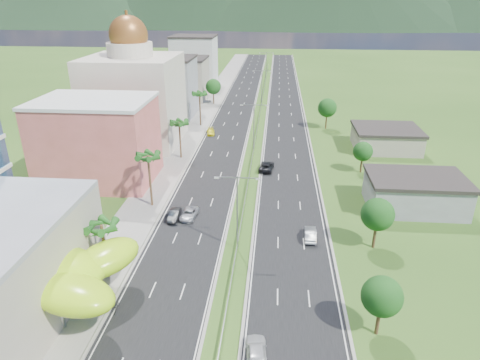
# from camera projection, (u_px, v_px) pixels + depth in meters

# --- Properties ---
(ground) EXTENTS (500.00, 500.00, 0.00)m
(ground) POSITION_uv_depth(u_px,v_px,m) (230.00, 294.00, 50.66)
(ground) COLOR #2D5119
(ground) RESTS_ON ground
(road_left) EXTENTS (11.00, 260.00, 0.04)m
(road_left) POSITION_uv_depth(u_px,v_px,m) (237.00, 108.00, 133.47)
(road_left) COLOR black
(road_left) RESTS_ON ground
(road_right) EXTENTS (11.00, 260.00, 0.04)m
(road_right) POSITION_uv_depth(u_px,v_px,m) (285.00, 109.00, 132.29)
(road_right) COLOR black
(road_right) RESTS_ON ground
(sidewalk_left) EXTENTS (7.00, 260.00, 0.12)m
(sidewalk_left) POSITION_uv_depth(u_px,v_px,m) (207.00, 107.00, 134.20)
(sidewalk_left) COLOR gray
(sidewalk_left) RESTS_ON ground
(median_guardrail) EXTENTS (0.10, 216.06, 0.76)m
(median_guardrail) POSITION_uv_depth(u_px,v_px,m) (258.00, 123.00, 116.19)
(median_guardrail) COLOR gray
(median_guardrail) RESTS_ON ground
(streetlight_median_b) EXTENTS (6.04, 0.25, 11.00)m
(streetlight_median_b) POSITION_uv_depth(u_px,v_px,m) (237.00, 205.00, 57.11)
(streetlight_median_b) COLOR gray
(streetlight_median_b) RESTS_ON ground
(streetlight_median_c) EXTENTS (6.04, 0.25, 11.00)m
(streetlight_median_c) POSITION_uv_depth(u_px,v_px,m) (254.00, 123.00, 93.65)
(streetlight_median_c) COLOR gray
(streetlight_median_c) RESTS_ON ground
(streetlight_median_d) EXTENTS (6.04, 0.25, 11.00)m
(streetlight_median_d) POSITION_uv_depth(u_px,v_px,m) (262.00, 84.00, 134.76)
(streetlight_median_d) COLOR gray
(streetlight_median_d) RESTS_ON ground
(streetlight_median_e) EXTENTS (6.04, 0.25, 11.00)m
(streetlight_median_e) POSITION_uv_depth(u_px,v_px,m) (266.00, 63.00, 175.87)
(streetlight_median_e) COLOR gray
(streetlight_median_e) RESTS_ON ground
(lime_canopy) EXTENTS (18.00, 15.00, 7.40)m
(lime_canopy) POSITION_uv_depth(u_px,v_px,m) (43.00, 271.00, 46.58)
(lime_canopy) COLOR #A9E416
(lime_canopy) RESTS_ON ground
(pink_shophouse) EXTENTS (20.00, 15.00, 15.00)m
(pink_shophouse) POSITION_uv_depth(u_px,v_px,m) (98.00, 142.00, 79.11)
(pink_shophouse) COLOR #C15A4F
(pink_shophouse) RESTS_ON ground
(domed_building) EXTENTS (20.00, 20.00, 28.70)m
(domed_building) POSITION_uv_depth(u_px,v_px,m) (134.00, 95.00, 98.58)
(domed_building) COLOR beige
(domed_building) RESTS_ON ground
(midrise_grey) EXTENTS (16.00, 15.00, 16.00)m
(midrise_grey) POSITION_uv_depth(u_px,v_px,m) (166.00, 88.00, 122.68)
(midrise_grey) COLOR gray
(midrise_grey) RESTS_ON ground
(midrise_beige) EXTENTS (16.00, 15.00, 13.00)m
(midrise_beige) POSITION_uv_depth(u_px,v_px,m) (182.00, 79.00, 143.38)
(midrise_beige) COLOR #A09784
(midrise_beige) RESTS_ON ground
(midrise_white) EXTENTS (16.00, 15.00, 18.00)m
(midrise_white) POSITION_uv_depth(u_px,v_px,m) (195.00, 62.00, 163.39)
(midrise_white) COLOR silver
(midrise_white) RESTS_ON ground
(shed_near) EXTENTS (15.00, 10.00, 5.00)m
(shed_near) POSITION_uv_depth(u_px,v_px,m) (415.00, 194.00, 70.31)
(shed_near) COLOR gray
(shed_near) RESTS_ON ground
(shed_far) EXTENTS (14.00, 12.00, 4.40)m
(shed_far) POSITION_uv_depth(u_px,v_px,m) (386.00, 139.00, 97.68)
(shed_far) COLOR #A09784
(shed_far) RESTS_ON ground
(palm_tree_b) EXTENTS (3.60, 3.60, 8.10)m
(palm_tree_b) POSITION_uv_depth(u_px,v_px,m) (102.00, 228.00, 50.89)
(palm_tree_b) COLOR #47301C
(palm_tree_b) RESTS_ON ground
(palm_tree_c) EXTENTS (3.60, 3.60, 9.60)m
(palm_tree_c) POSITION_uv_depth(u_px,v_px,m) (148.00, 158.00, 68.59)
(palm_tree_c) COLOR #47301C
(palm_tree_c) RESTS_ON ground
(palm_tree_d) EXTENTS (3.60, 3.60, 8.60)m
(palm_tree_d) POSITION_uv_depth(u_px,v_px,m) (179.00, 124.00, 89.98)
(palm_tree_d) COLOR #47301C
(palm_tree_d) RESTS_ON ground
(palm_tree_e) EXTENTS (3.60, 3.60, 9.40)m
(palm_tree_e) POSITION_uv_depth(u_px,v_px,m) (200.00, 95.00, 112.52)
(palm_tree_e) COLOR #47301C
(palm_tree_e) RESTS_ON ground
(leafy_tree_lfar) EXTENTS (4.90, 4.90, 8.05)m
(leafy_tree_lfar) POSITION_uv_depth(u_px,v_px,m) (213.00, 87.00, 136.45)
(leafy_tree_lfar) COLOR #47301C
(leafy_tree_lfar) RESTS_ON ground
(leafy_tree_ra) EXTENTS (4.20, 4.20, 6.90)m
(leafy_tree_ra) POSITION_uv_depth(u_px,v_px,m) (382.00, 297.00, 42.93)
(leafy_tree_ra) COLOR #47301C
(leafy_tree_ra) RESTS_ON ground
(leafy_tree_rb) EXTENTS (4.55, 4.55, 7.47)m
(leafy_tree_rb) POSITION_uv_depth(u_px,v_px,m) (378.00, 215.00, 58.07)
(leafy_tree_rb) COLOR #47301C
(leafy_tree_rb) RESTS_ON ground
(leafy_tree_rc) EXTENTS (3.85, 3.85, 6.33)m
(leafy_tree_rc) POSITION_uv_depth(u_px,v_px,m) (363.00, 152.00, 83.73)
(leafy_tree_rc) COLOR #47301C
(leafy_tree_rc) RESTS_ON ground
(leafy_tree_rd) EXTENTS (4.90, 4.90, 8.05)m
(leafy_tree_rd) POSITION_uv_depth(u_px,v_px,m) (327.00, 108.00, 110.97)
(leafy_tree_rd) COLOR #47301C
(leafy_tree_rd) RESTS_ON ground
(mountain_ridge) EXTENTS (860.00, 140.00, 90.00)m
(mountain_ridge) POSITION_uv_depth(u_px,v_px,m) (331.00, 28.00, 457.07)
(mountain_ridge) COLOR black
(mountain_ridge) RESTS_ON ground
(car_dark_left) EXTENTS (1.55, 4.35, 1.43)m
(car_dark_left) POSITION_uv_depth(u_px,v_px,m) (174.00, 215.00, 67.33)
(car_dark_left) COLOR black
(car_dark_left) RESTS_ON road_left
(car_silver_mid_left) EXTENTS (2.62, 4.91, 1.31)m
(car_silver_mid_left) POSITION_uv_depth(u_px,v_px,m) (189.00, 214.00, 67.76)
(car_silver_mid_left) COLOR #97999E
(car_silver_mid_left) RESTS_ON road_left
(car_yellow_far_left) EXTENTS (2.55, 4.78, 1.32)m
(car_yellow_far_left) POSITION_uv_depth(u_px,v_px,m) (211.00, 132.00, 108.29)
(car_yellow_far_left) COLOR yellow
(car_yellow_far_left) RESTS_ON road_left
(car_white_near_right) EXTENTS (2.56, 5.31, 1.75)m
(car_white_near_right) POSITION_uv_depth(u_px,v_px,m) (256.00, 353.00, 41.21)
(car_white_near_right) COLOR silver
(car_white_near_right) RESTS_ON road_right
(car_silver_right) EXTENTS (1.78, 4.66, 1.52)m
(car_silver_right) POSITION_uv_depth(u_px,v_px,m) (310.00, 234.00, 61.89)
(car_silver_right) COLOR #929499
(car_silver_right) RESTS_ON road_right
(car_dark_far_right) EXTENTS (3.23, 5.88, 1.56)m
(car_dark_far_right) POSITION_uv_depth(u_px,v_px,m) (267.00, 166.00, 86.16)
(car_dark_far_right) COLOR black
(car_dark_far_right) RESTS_ON road_right
(motorcycle) EXTENTS (0.75, 1.82, 1.13)m
(motorcycle) POSITION_uv_depth(u_px,v_px,m) (117.00, 306.00, 47.79)
(motorcycle) COLOR black
(motorcycle) RESTS_ON road_left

